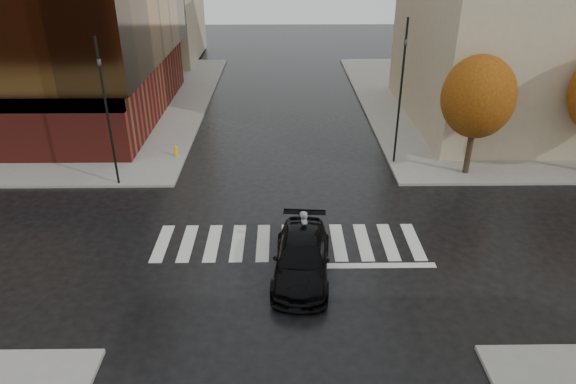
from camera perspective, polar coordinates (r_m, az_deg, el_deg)
name	(u,v)px	position (r m, az deg, el deg)	size (l,w,h in m)	color
ground	(288,249)	(22.14, 0.04, -6.32)	(120.00, 120.00, 0.00)	black
sidewalk_nw	(19,103)	(46.23, -27.73, 8.72)	(30.00, 30.00, 0.15)	gray
sidewalk_ne	(547,101)	(46.47, 26.86, 8.99)	(30.00, 30.00, 0.15)	gray
crosswalk	(288,242)	(22.56, 0.02, -5.61)	(12.00, 3.00, 0.01)	silver
tree_ne_a	(478,97)	(28.91, 20.37, 9.85)	(3.80, 3.80, 6.50)	#302415
sedan	(302,257)	(20.23, 1.54, -7.28)	(2.15, 5.30, 1.54)	black
cyclist	(306,238)	(21.60, 2.02, -5.18)	(1.81, 0.94, 1.96)	maroon
traffic_light_nw	(106,103)	(27.39, -19.60, 9.26)	(0.20, 0.17, 7.63)	black
traffic_light_ne	(402,82)	(29.21, 12.52, 11.86)	(0.18, 0.21, 8.09)	black
fire_hydrant	(176,150)	(31.44, -12.33, 4.57)	(0.23, 0.23, 0.66)	yellow
manhole	(287,269)	(20.92, -0.11, -8.52)	(0.62, 0.62, 0.01)	#423317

